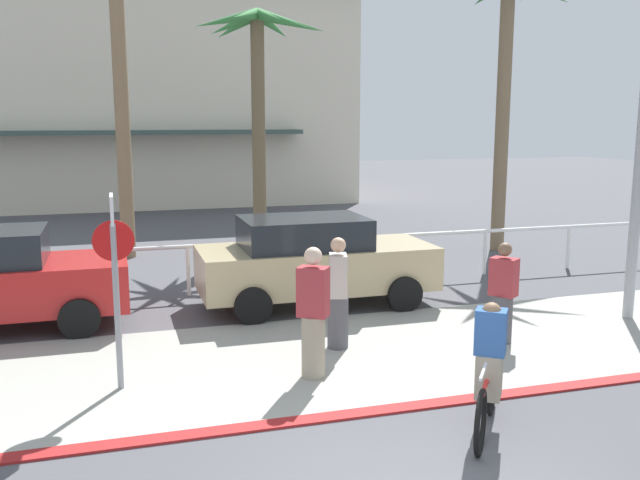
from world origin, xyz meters
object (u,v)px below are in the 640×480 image
(car_tan_2, at_px, (314,260))
(cyclist_red_1, at_px, (489,370))
(palm_tree_2, at_px, (258,62))
(pedestrian_2, at_px, (313,318))
(stop_sign_bike_lane, at_px, (115,264))
(pedestrian_1, at_px, (338,298))
(pedestrian_0, at_px, (503,298))
(palm_tree_3, at_px, (509,41))

(car_tan_2, height_order, cyclist_red_1, car_tan_2)
(palm_tree_2, bearing_deg, pedestrian_2, -97.71)
(stop_sign_bike_lane, relative_size, car_tan_2, 0.58)
(palm_tree_2, xyz_separation_m, pedestrian_1, (-0.60, -8.56, -4.15))
(pedestrian_0, bearing_deg, car_tan_2, 126.00)
(palm_tree_3, xyz_separation_m, pedestrian_0, (-4.16, -6.95, -4.73))
(palm_tree_2, distance_m, cyclist_red_1, 12.42)
(palm_tree_3, relative_size, pedestrian_0, 4.42)
(cyclist_red_1, distance_m, pedestrian_0, 3.17)
(stop_sign_bike_lane, distance_m, pedestrian_2, 2.68)
(stop_sign_bike_lane, height_order, palm_tree_2, palm_tree_2)
(pedestrian_0, distance_m, pedestrian_2, 3.31)
(stop_sign_bike_lane, xyz_separation_m, pedestrian_1, (3.23, 0.72, -0.87))
(car_tan_2, height_order, pedestrian_1, pedestrian_1)
(stop_sign_bike_lane, xyz_separation_m, palm_tree_2, (3.83, 9.28, 3.28))
(palm_tree_2, height_order, palm_tree_3, palm_tree_3)
(car_tan_2, xyz_separation_m, pedestrian_1, (-0.35, -2.54, -0.06))
(pedestrian_1, bearing_deg, palm_tree_2, 85.98)
(cyclist_red_1, height_order, pedestrian_2, pedestrian_2)
(palm_tree_2, distance_m, pedestrian_2, 10.54)
(cyclist_red_1, bearing_deg, stop_sign_bike_lane, 149.16)
(palm_tree_3, height_order, pedestrian_2, palm_tree_3)
(car_tan_2, bearing_deg, stop_sign_bike_lane, -137.61)
(palm_tree_3, height_order, car_tan_2, palm_tree_3)
(car_tan_2, xyz_separation_m, pedestrian_0, (2.20, -3.03, -0.13))
(stop_sign_bike_lane, height_order, palm_tree_3, palm_tree_3)
(cyclist_red_1, xyz_separation_m, pedestrian_2, (-1.47, 2.04, 0.16))
(cyclist_red_1, distance_m, pedestrian_1, 3.21)
(pedestrian_1, xyz_separation_m, pedestrian_2, (-0.70, -1.07, 0.04))
(palm_tree_3, height_order, cyclist_red_1, palm_tree_3)
(pedestrian_0, bearing_deg, stop_sign_bike_lane, -177.66)
(car_tan_2, distance_m, cyclist_red_1, 5.67)
(pedestrian_1, bearing_deg, car_tan_2, 82.13)
(car_tan_2, bearing_deg, pedestrian_0, -54.00)
(palm_tree_2, height_order, pedestrian_1, palm_tree_2)
(car_tan_2, distance_m, pedestrian_2, 3.76)
(pedestrian_1, bearing_deg, pedestrian_0, -10.83)
(stop_sign_bike_lane, xyz_separation_m, cyclist_red_1, (4.00, -2.39, -0.98))
(pedestrian_0, bearing_deg, pedestrian_1, 169.17)
(car_tan_2, relative_size, cyclist_red_1, 2.93)
(stop_sign_bike_lane, distance_m, car_tan_2, 4.91)
(palm_tree_2, bearing_deg, cyclist_red_1, -89.16)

